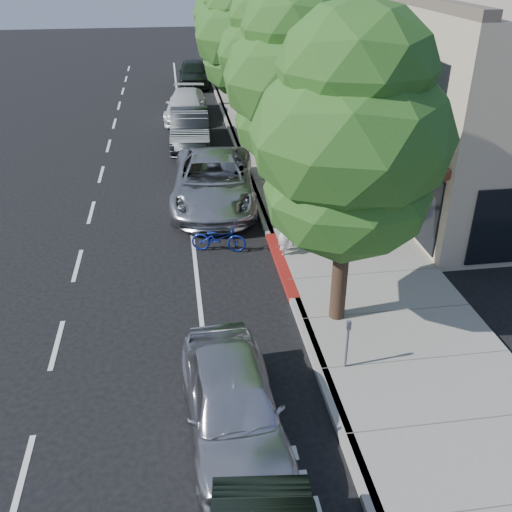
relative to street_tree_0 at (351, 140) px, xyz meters
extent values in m
plane|color=black|center=(-0.90, 2.00, -4.87)|extent=(120.00, 120.00, 0.00)
cube|color=gray|center=(1.40, 10.00, -4.79)|extent=(4.60, 56.00, 0.15)
cube|color=#9E998E|center=(-0.90, 10.00, -4.79)|extent=(0.30, 56.00, 0.15)
cube|color=maroon|center=(-0.90, 3.00, -4.79)|extent=(0.32, 4.00, 0.15)
cube|color=#BBB190|center=(8.70, 20.00, -1.37)|extent=(10.00, 36.00, 7.00)
cylinder|color=black|center=(0.00, 0.00, -3.46)|extent=(0.40, 0.40, 2.82)
ellipsoid|color=#215018|center=(0.00, 0.00, -1.25)|extent=(3.93, 3.93, 3.14)
ellipsoid|color=#215018|center=(0.00, 0.00, 0.12)|extent=(4.62, 4.62, 3.70)
ellipsoid|color=#215018|center=(0.00, 0.00, 1.57)|extent=(3.47, 3.47, 2.77)
cylinder|color=black|center=(0.00, 6.00, -3.44)|extent=(0.40, 0.40, 2.85)
ellipsoid|color=#215018|center=(0.00, 6.00, -1.21)|extent=(3.94, 3.94, 3.15)
ellipsoid|color=#215018|center=(0.00, 6.00, 0.18)|extent=(4.64, 4.64, 3.71)
ellipsoid|color=#215018|center=(0.00, 6.00, 1.64)|extent=(3.48, 3.48, 2.78)
cylinder|color=black|center=(0.00, 12.00, -3.51)|extent=(0.40, 0.40, 2.71)
ellipsoid|color=#215018|center=(0.00, 12.00, -1.38)|extent=(3.39, 3.39, 2.71)
ellipsoid|color=#215018|center=(0.00, 12.00, -0.06)|extent=(3.99, 3.99, 3.19)
ellipsoid|color=#215018|center=(0.00, 12.00, 1.33)|extent=(2.99, 2.99, 2.39)
cylinder|color=black|center=(0.00, 18.00, -3.54)|extent=(0.40, 0.40, 2.65)
ellipsoid|color=#215018|center=(0.00, 18.00, -1.46)|extent=(4.45, 4.45, 3.56)
ellipsoid|color=#215018|center=(0.00, 18.00, -0.17)|extent=(5.24, 5.24, 4.19)
ellipsoid|color=#215018|center=(0.00, 18.00, 1.19)|extent=(3.93, 3.93, 3.14)
cylinder|color=black|center=(0.00, 24.00, -3.60)|extent=(0.40, 0.40, 2.54)
ellipsoid|color=#215018|center=(0.00, 24.00, -1.60)|extent=(4.02, 4.02, 3.21)
ellipsoid|color=#215018|center=(0.00, 24.00, -0.37)|extent=(4.73, 4.73, 3.78)
ellipsoid|color=#215018|center=(0.00, 24.00, 0.94)|extent=(3.54, 3.54, 2.84)
cylinder|color=black|center=(0.00, 30.00, -3.60)|extent=(0.40, 0.40, 2.53)
ellipsoid|color=#215018|center=(0.00, 30.00, -1.62)|extent=(3.62, 3.62, 2.89)
ellipsoid|color=#215018|center=(0.00, 30.00, -0.39)|extent=(4.25, 4.25, 3.40)
imported|color=white|center=(-0.68, 3.64, -4.00)|extent=(0.50, 0.69, 1.73)
imported|color=navy|center=(-2.70, 4.32, -4.41)|extent=(1.85, 1.00, 0.92)
imported|color=#BBBCC1|center=(-2.53, 8.17, -3.96)|extent=(3.55, 6.74, 1.81)
imported|color=black|center=(-3.10, 15.34, -4.01)|extent=(2.00, 5.26, 1.71)
imported|color=white|center=(-3.10, 20.50, -4.12)|extent=(2.72, 5.39, 1.50)
imported|color=black|center=(-2.25, 29.04, -4.01)|extent=(2.23, 5.11, 1.71)
imported|color=silver|center=(-3.10, -3.50, -4.09)|extent=(2.07, 4.66, 1.56)
imported|color=black|center=(1.17, 8.39, -3.91)|extent=(0.97, 0.88, 1.61)
camera|label=1|loc=(-3.86, -11.87, 3.80)|focal=40.00mm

